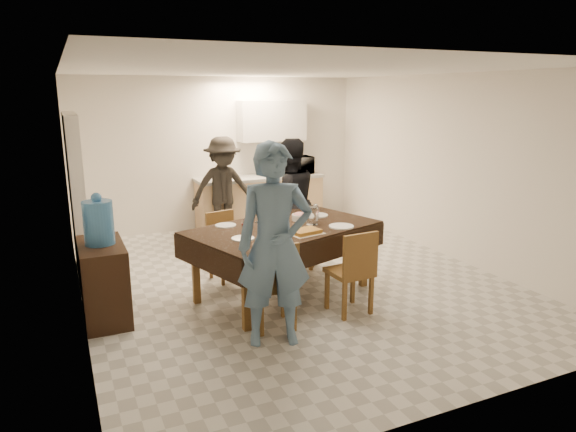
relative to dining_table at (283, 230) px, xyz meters
name	(u,v)px	position (x,y,z in m)	size (l,w,h in m)	color
floor	(293,280)	(0.29, 0.37, -0.79)	(5.00, 6.00, 0.02)	beige
ceiling	(293,69)	(0.29, 0.37, 1.81)	(5.00, 6.00, 0.02)	white
wall_back	(220,154)	(0.29, 3.37, 0.51)	(5.00, 0.02, 2.60)	white
wall_front	(472,245)	(0.29, -2.63, 0.51)	(5.00, 0.02, 2.60)	white
wall_left	(72,197)	(-2.21, 0.37, 0.51)	(0.02, 6.00, 2.60)	white
wall_right	(453,168)	(2.79, 0.37, 0.51)	(0.02, 6.00, 2.60)	white
stub_partition	(77,198)	(-2.13, 1.57, 0.26)	(0.15, 1.40, 2.10)	beige
kitchen_base_cabinet	(260,203)	(0.89, 3.05, -0.36)	(2.20, 0.60, 0.86)	tan
kitchen_worktop	(260,177)	(0.89, 3.05, 0.09)	(2.24, 0.64, 0.05)	#9E9E9A
upper_cabinet	(272,121)	(1.19, 3.19, 1.06)	(1.20, 0.34, 0.70)	silver
dining_table	(283,230)	(0.00, 0.00, 0.00)	(2.41, 1.83, 0.83)	black
chair_near_left	(276,277)	(-0.45, -0.84, -0.22)	(0.46, 0.46, 0.50)	brown
chair_near_right	(354,264)	(0.45, -0.84, -0.22)	(0.45, 0.45, 0.50)	brown
chair_far_left	(229,241)	(-0.45, 0.67, -0.26)	(0.46, 0.47, 0.47)	brown
chair_far_right	(294,227)	(0.45, 0.65, -0.17)	(0.56, 0.57, 0.55)	brown
console	(104,281)	(-1.99, 0.16, -0.38)	(0.44, 0.89, 0.82)	black
water_jug	(98,223)	(-1.99, 0.16, 0.26)	(0.30, 0.30, 0.45)	#4082C4
wine_bottle	(278,213)	(-0.05, 0.05, 0.19)	(0.07, 0.07, 0.30)	black
water_pitcher	(312,216)	(0.35, -0.05, 0.14)	(0.14, 0.14, 0.21)	white
savoury_tart	(306,232)	(0.10, -0.38, 0.06)	(0.36, 0.27, 0.05)	#AD7832
salad_bowl	(300,217)	(0.30, 0.18, 0.08)	(0.19, 0.19, 0.08)	white
mushroom_dish	(270,220)	(-0.05, 0.28, 0.05)	(0.18, 0.18, 0.03)	white
wine_glass_a	(246,228)	(-0.55, -0.25, 0.14)	(0.09, 0.09, 0.21)	white
wine_glass_b	(316,210)	(0.55, 0.25, 0.12)	(0.08, 0.08, 0.17)	white
wine_glass_c	(258,214)	(-0.20, 0.30, 0.14)	(0.09, 0.09, 0.21)	white
plate_near_left	(243,238)	(-0.60, -0.30, 0.05)	(0.24, 0.24, 0.01)	white
plate_near_right	(341,226)	(0.60, -0.30, 0.05)	(0.29, 0.29, 0.02)	white
plate_far_left	(226,225)	(-0.60, 0.30, 0.05)	(0.24, 0.24, 0.01)	white
plate_far_right	(317,215)	(0.60, 0.30, 0.05)	(0.27, 0.27, 0.02)	white
microwave	(296,165)	(1.60, 3.05, 0.27)	(0.56, 0.38, 0.31)	silver
person_near	(275,245)	(-0.55, -1.05, 0.17)	(0.70, 0.46, 1.93)	slate
person_far	(289,202)	(0.55, 1.05, 0.08)	(0.85, 0.66, 1.74)	black
person_kitchen	(223,188)	(0.09, 2.60, 0.04)	(1.07, 0.62, 1.66)	black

